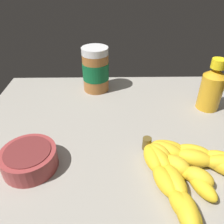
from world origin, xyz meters
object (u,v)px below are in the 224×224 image
object	(u,v)px
banana_bunch	(182,166)
honey_bottle	(212,87)
peanut_butter_jar	(96,70)
small_bowl	(29,159)

from	to	relation	value
banana_bunch	honey_bottle	world-z (taller)	honey_bottle
peanut_butter_jar	honey_bottle	bearing A→B (deg)	160.25
banana_bunch	peanut_butter_jar	size ratio (longest dim) A/B	1.55
peanut_butter_jar	honey_bottle	distance (cm)	35.13
honey_bottle	small_bowl	distance (cm)	50.77
banana_bunch	peanut_butter_jar	xyz separation A→B (cm)	(18.79, -36.19, 5.34)
peanut_butter_jar	banana_bunch	bearing A→B (deg)	117.45
peanut_butter_jar	small_bowl	size ratio (longest dim) A/B	1.25
banana_bunch	peanut_butter_jar	distance (cm)	41.12
banana_bunch	small_bowl	size ratio (longest dim) A/B	1.95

